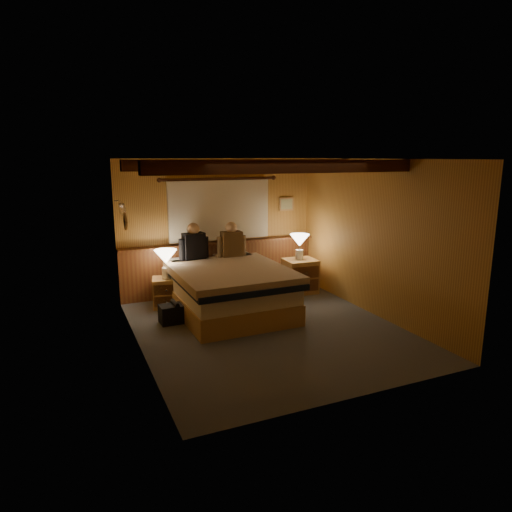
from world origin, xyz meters
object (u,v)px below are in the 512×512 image
nightstand_left (167,292)px  duffel_bag (175,313)px  lamp_left (166,258)px  lamp_right (300,242)px  nightstand_right (300,276)px  bed (229,289)px  person_left (194,244)px  person_right (232,242)px

nightstand_left → duffel_bag: size_ratio=1.10×
lamp_left → lamp_right: (2.40, -0.11, 0.11)m
nightstand_left → nightstand_right: nightstand_right is taller
bed → nightstand_right: bearing=17.8°
lamp_left → person_left: person_left is taller
bed → lamp_right: (1.56, 0.54, 0.55)m
nightstand_right → lamp_right: bearing=125.7°
lamp_right → duffel_bag: size_ratio=0.98×
duffel_bag → person_right: bearing=32.5°
person_right → person_left: bearing=176.2°
nightstand_left → person_left: size_ratio=0.80×
lamp_right → person_left: bearing=172.1°
bed → person_right: bearing=65.6°
nightstand_right → person_right: bearing=173.3°
person_right → nightstand_left: bearing=-175.6°
person_left → duffel_bag: (-0.57, -0.90, -0.84)m
lamp_left → person_left: size_ratio=0.74×
lamp_right → person_left: 1.90m
lamp_right → person_left: (-1.88, 0.26, 0.05)m
nightstand_left → person_left: person_left is taller
lamp_left → person_right: bearing=4.4°
nightstand_left → nightstand_right: bearing=8.2°
nightstand_left → duffel_bag: (-0.05, -0.78, -0.10)m
person_left → person_right: person_left is taller
nightstand_left → person_right: person_right is taller
lamp_right → nightstand_left: bearing=176.6°
nightstand_left → nightstand_right: 2.42m
person_left → person_right: 0.66m
bed → person_right: size_ratio=3.47×
person_right → lamp_right: bearing=-7.9°
bed → lamp_right: bearing=18.6°
nightstand_right → duffel_bag: 2.55m
lamp_left → lamp_right: lamp_right is taller
bed → person_left: size_ratio=3.40×
nightstand_right → lamp_left: bearing=-179.7°
nightstand_left → duffel_bag: nightstand_left is taller
nightstand_right → lamp_right: size_ratio=1.33×
lamp_left → lamp_right: size_ratio=1.04×
nightstand_left → nightstand_right: size_ratio=0.84×
nightstand_right → lamp_right: lamp_right is taller
lamp_right → person_right: bearing=170.7°
lamp_right → person_right: size_ratio=0.73×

